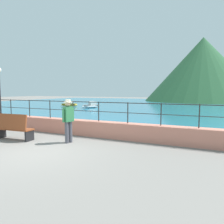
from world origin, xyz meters
The scene contains 9 objects.
ground_plane centered at (0.00, 0.00, 0.00)m, with size 120.00×120.00×0.00m, color slate.
promenade_wall centered at (0.00, 3.20, 0.35)m, with size 20.00×0.56×0.70m, color tan.
railing centered at (0.00, 3.20, 1.31)m, with size 18.44×0.04×0.90m.
lake_water centered at (0.00, 25.84, 0.03)m, with size 64.00×44.32×0.06m, color #236B89.
hill_main centered at (3.24, 41.12, 6.25)m, with size 22.25×22.25×12.49m, color #285633.
bench_main centered at (-2.25, 1.02, 0.56)m, with size 1.73×0.67×1.13m.
person_walking centered at (0.19, 1.63, 0.98)m, with size 0.38×0.55×1.75m.
boat_1 centered at (-7.79, 16.77, 0.33)m, with size 1.89×2.45×0.76m.
boat_3 centered at (-11.65, 17.68, 0.26)m, with size 2.43×1.33×0.36m.
Camera 1 is at (5.39, -5.30, 2.09)m, focal length 34.40 mm.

